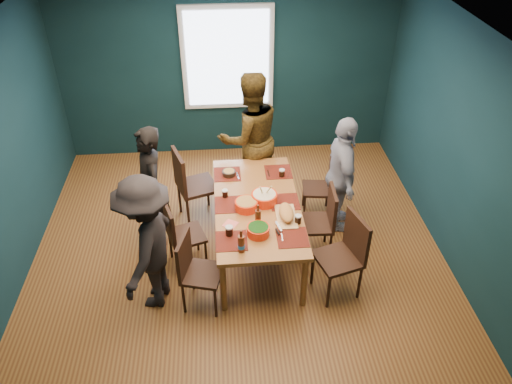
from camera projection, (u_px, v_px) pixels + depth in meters
The scene contains 26 objects.
room at pixel (235, 145), 5.61m from camera, with size 5.01×5.01×2.71m.
dining_table at pixel (257, 208), 5.81m from camera, with size 0.99×1.96×0.74m.
chair_left_far at pixel (189, 181), 6.38m from camera, with size 0.59×0.59×1.04m.
chair_left_mid at pixel (179, 232), 5.71m from camera, with size 0.50×0.50×0.88m.
chair_left_near at pixel (194, 267), 5.23m from camera, with size 0.50×0.50×0.90m.
chair_right_far at pixel (323, 184), 6.54m from camera, with size 0.42×0.42×0.83m.
chair_right_mid at pixel (323, 218), 5.89m from camera, with size 0.43×0.43×0.92m.
chair_right_near at pixel (346, 250), 5.36m from camera, with size 0.56×0.56×0.99m.
person_far_left at pixel (151, 188), 5.92m from camera, with size 0.58×0.38×1.59m, color black.
person_back at pixel (250, 138), 6.67m from camera, with size 0.89×0.69×1.83m, color black.
person_right at pixel (341, 176), 6.15m from camera, with size 0.92×0.38×1.57m, color white.
person_near_left at pixel (147, 244), 5.11m from camera, with size 1.03×0.59×1.60m, color black.
bowl_salad at pixel (246, 205), 5.65m from camera, with size 0.26×0.26×0.11m.
bowl_dumpling at pixel (264, 198), 5.74m from camera, with size 0.30×0.30×0.28m.
bowl_herbs at pixel (258, 230), 5.28m from camera, with size 0.25×0.25×0.11m.
cutting_board at pixel (286, 214), 5.52m from camera, with size 0.26×0.54×0.12m.
small_bowl at pixel (229, 173), 6.22m from camera, with size 0.16×0.16×0.07m.
beer_bottle_a at pixel (241, 244), 5.05m from camera, with size 0.07×0.07×0.28m.
beer_bottle_b at pixel (258, 217), 5.40m from camera, with size 0.07×0.07×0.26m.
cola_glass_a at pixel (229, 231), 5.27m from camera, with size 0.08×0.08×0.12m.
cola_glass_b at pixel (298, 219), 5.44m from camera, with size 0.07×0.07×0.10m.
cola_glass_c at pixel (282, 173), 6.19m from camera, with size 0.07×0.07×0.10m.
cola_glass_d at pixel (225, 193), 5.84m from camera, with size 0.07×0.07×0.10m.
napkin_a at pixel (283, 197), 5.87m from camera, with size 0.13×0.13×0.00m, color #E1665E.
napkin_b at pixel (230, 224), 5.45m from camera, with size 0.14×0.14×0.00m, color #E1665E.
napkin_c at pixel (293, 241), 5.22m from camera, with size 0.14×0.14×0.00m, color #E1665E.
Camera 1 is at (-0.16, -4.61, 4.21)m, focal length 35.00 mm.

